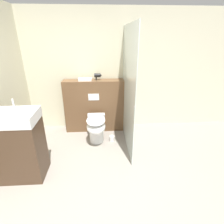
# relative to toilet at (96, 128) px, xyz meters

# --- Properties ---
(ground_plane) EXTENTS (12.00, 12.00, 0.00)m
(ground_plane) POSITION_rel_toilet_xyz_m (0.03, -1.59, -0.32)
(ground_plane) COLOR gray
(wall_back) EXTENTS (8.00, 0.06, 2.50)m
(wall_back) POSITION_rel_toilet_xyz_m (0.03, 0.77, 0.93)
(wall_back) COLOR beige
(wall_back) RESTS_ON ground_plane
(partition_panel) EXTENTS (1.27, 0.30, 1.13)m
(partition_panel) POSITION_rel_toilet_xyz_m (-0.04, 0.56, 0.24)
(partition_panel) COLOR brown
(partition_panel) RESTS_ON ground_plane
(shower_glass) EXTENTS (0.04, 1.48, 2.15)m
(shower_glass) POSITION_rel_toilet_xyz_m (0.59, -0.00, 0.75)
(shower_glass) COLOR silver
(shower_glass) RESTS_ON ground_plane
(toilet) EXTENTS (0.36, 0.59, 0.53)m
(toilet) POSITION_rel_toilet_xyz_m (0.00, 0.00, 0.00)
(toilet) COLOR white
(toilet) RESTS_ON ground_plane
(sink_vanity) EXTENTS (0.65, 0.45, 1.19)m
(sink_vanity) POSITION_rel_toilet_xyz_m (-1.08, -0.84, 0.21)
(sink_vanity) COLOR #473323
(sink_vanity) RESTS_ON ground_plane
(hair_drier) EXTENTS (0.15, 0.08, 0.14)m
(hair_drier) POSITION_rel_toilet_xyz_m (0.05, 0.57, 0.90)
(hair_drier) COLOR black
(hair_drier) RESTS_ON partition_panel
(folded_towel) EXTENTS (0.27, 0.15, 0.05)m
(folded_towel) POSITION_rel_toilet_xyz_m (-0.21, 0.54, 0.83)
(folded_towel) COLOR white
(folded_towel) RESTS_ON partition_panel
(spare_toilet_roll) EXTENTS (0.10, 0.10, 0.11)m
(spare_toilet_roll) POSITION_rel_toilet_xyz_m (0.31, 0.02, -0.27)
(spare_toilet_roll) COLOR white
(spare_toilet_roll) RESTS_ON ground_plane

